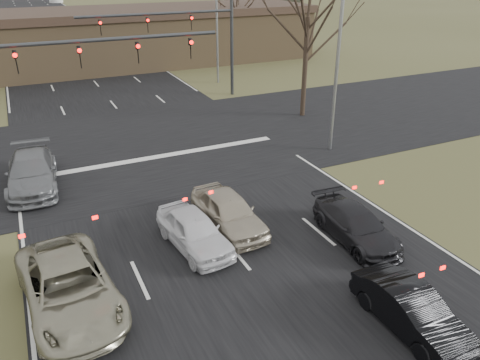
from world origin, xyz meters
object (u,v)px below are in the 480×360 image
object	(u,v)px
car_white_sedan	(194,231)
car_silver_suv	(69,288)
car_charcoal_sedan	(356,225)
car_black_hatch	(411,310)
car_grey_ahead	(32,172)
mast_arm_near	(33,71)
mast_arm_far	(196,29)
streetlight_right_far	(215,14)
building	(101,38)
car_silver_ahead	(229,212)
streetlight_right_near	(336,46)

from	to	relation	value
car_white_sedan	car_silver_suv	bearing A→B (deg)	-167.88
car_charcoal_sedan	car_black_hatch	bearing A→B (deg)	-105.70
car_grey_ahead	car_black_hatch	bearing A→B (deg)	-53.47
mast_arm_near	mast_arm_far	xyz separation A→B (m)	(11.41, 10.00, -0.06)
mast_arm_near	streetlight_right_far	size ratio (longest dim) A/B	1.21
mast_arm_far	car_grey_ahead	xyz separation A→B (m)	(-12.30, -11.05, -4.26)
mast_arm_far	car_black_hatch	size ratio (longest dim) A/B	2.90
building	car_black_hatch	xyz separation A→B (m)	(0.86, -40.45, -2.03)
car_silver_ahead	mast_arm_near	bearing A→B (deg)	121.62
streetlight_right_far	streetlight_right_near	bearing A→B (deg)	-91.68
car_grey_ahead	car_silver_ahead	bearing A→B (deg)	-42.77
mast_arm_near	car_grey_ahead	xyz separation A→B (m)	(-0.88, -1.05, -4.32)
streetlight_right_far	car_silver_suv	xyz separation A→B (m)	(-14.98, -24.44, -4.84)
car_grey_ahead	mast_arm_near	bearing A→B (deg)	54.42
mast_arm_far	car_white_sedan	size ratio (longest dim) A/B	2.82
streetlight_right_near	car_white_sedan	world-z (taller)	streetlight_right_near
car_silver_suv	car_charcoal_sedan	bearing A→B (deg)	-8.72
car_silver_ahead	streetlight_right_far	bearing A→B (deg)	65.12
mast_arm_far	car_silver_suv	size ratio (longest dim) A/B	2.07
car_silver_suv	mast_arm_near	bearing A→B (deg)	82.30
building	streetlight_right_far	bearing A→B (deg)	-56.35
car_white_sedan	mast_arm_far	bearing A→B (deg)	62.05
mast_arm_far	streetlight_right_near	bearing A→B (deg)	-78.53
streetlight_right_near	car_black_hatch	xyz separation A→B (m)	(-5.96, -12.45, -4.95)
mast_arm_near	car_black_hatch	distance (m)	18.00
mast_arm_far	building	bearing A→B (deg)	105.58
car_silver_suv	car_grey_ahead	distance (m)	9.40
car_silver_ahead	car_silver_suv	bearing A→B (deg)	-163.51
mast_arm_near	car_silver_ahead	size ratio (longest dim) A/B	2.86
car_white_sedan	car_charcoal_sedan	size ratio (longest dim) A/B	0.93
car_silver_suv	car_grey_ahead	size ratio (longest dim) A/B	1.03
streetlight_right_near	car_silver_ahead	world-z (taller)	streetlight_right_near
car_grey_ahead	car_silver_ahead	world-z (taller)	car_grey_ahead
car_black_hatch	car_white_sedan	bearing A→B (deg)	121.83
mast_arm_far	car_silver_ahead	distance (m)	19.57
car_white_sedan	mast_arm_near	bearing A→B (deg)	107.82
building	car_silver_suv	xyz separation A→B (m)	(-7.66, -35.44, -1.92)
mast_arm_far	streetlight_right_far	distance (m)	5.12
streetlight_right_near	car_silver_ahead	distance (m)	10.97
building	streetlight_right_far	size ratio (longest dim) A/B	4.24
car_silver_suv	car_white_sedan	world-z (taller)	car_silver_suv
streetlight_right_near	car_silver_ahead	bearing A→B (deg)	-147.86
mast_arm_near	streetlight_right_far	xyz separation A→B (m)	(14.55, 14.00, 0.51)
building	mast_arm_near	bearing A→B (deg)	-106.13
car_black_hatch	car_grey_ahead	xyz separation A→B (m)	(-8.98, 14.40, 0.12)
building	mast_arm_far	distance (m)	15.75
streetlight_right_far	car_white_sedan	distance (m)	25.67
car_black_hatch	car_silver_ahead	distance (m)	7.60
car_silver_suv	streetlight_right_near	bearing A→B (deg)	21.85
car_white_sedan	streetlight_right_near	bearing A→B (deg)	23.89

